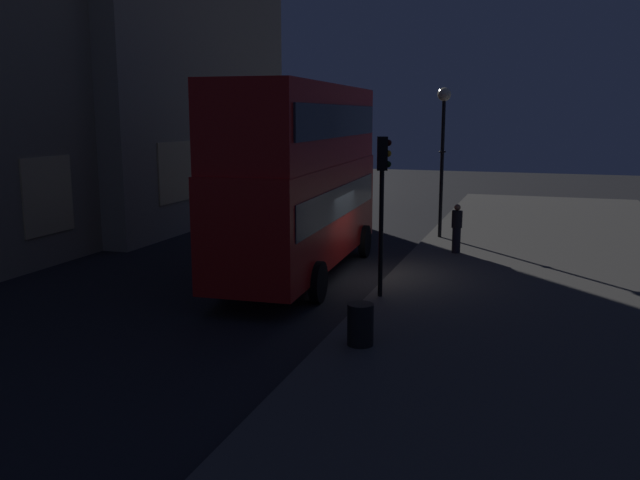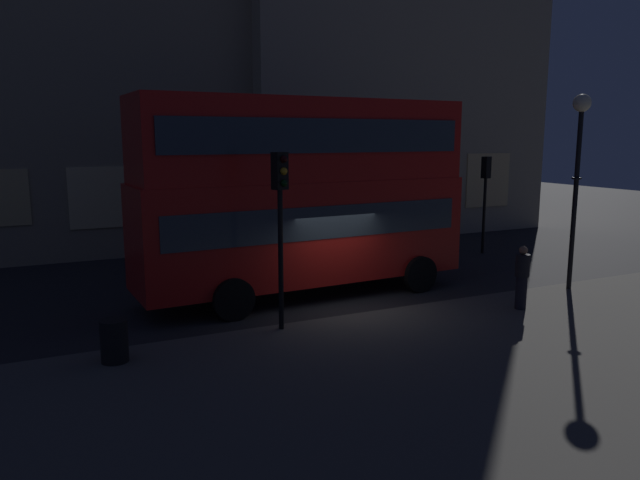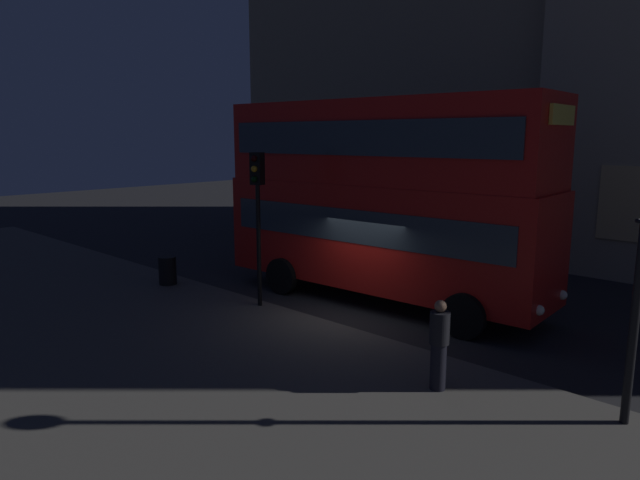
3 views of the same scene
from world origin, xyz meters
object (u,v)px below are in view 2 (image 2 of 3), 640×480
Objects in this scene: traffic_light_far_side at (485,184)px; litter_bin at (114,341)px; traffic_light_near_kerb at (281,204)px; pedestrian at (522,277)px; street_lamp at (579,147)px; double_decker_bus at (304,188)px.

litter_bin is at bearing 9.74° from traffic_light_far_side.
traffic_light_near_kerb is 2.46× the size of pedestrian.
traffic_light_near_kerb is at bearing 178.88° from street_lamp.
traffic_light_far_side is (11.04, 5.81, -0.33)m from traffic_light_near_kerb.
pedestrian is (-4.70, -6.98, -1.79)m from traffic_light_far_side.
street_lamp is (7.35, -3.09, 1.16)m from double_decker_bus.
traffic_light_far_side is 16.30m from litter_bin.
traffic_light_near_kerb is 4.63m from litter_bin.
traffic_light_near_kerb is 6.79m from pedestrian.
double_decker_bus is 2.56× the size of traffic_light_far_side.
street_lamp is (-1.81, -5.99, 1.55)m from traffic_light_far_side.
street_lamp is 6.50× the size of litter_bin.
double_decker_bus is 2.37× the size of traffic_light_near_kerb.
double_decker_bus reaches higher than pedestrian.
double_decker_bus is 5.83× the size of pedestrian.
litter_bin is (-10.18, 0.70, -0.43)m from pedestrian.
double_decker_bus is 3.46m from traffic_light_near_kerb.
pedestrian reaches higher than litter_bin.
pedestrian is at bearing -161.02° from street_lamp.
traffic_light_far_side is at bearing 22.89° from litter_bin.
street_lamp reaches higher than litter_bin.
street_lamp reaches higher than traffic_light_far_side.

